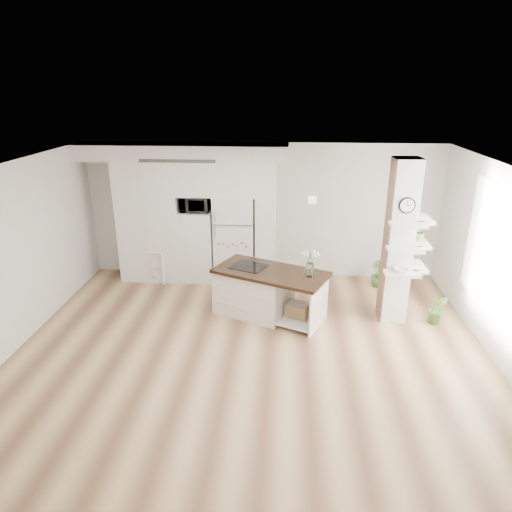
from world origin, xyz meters
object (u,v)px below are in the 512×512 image
(refrigerator, at_px, (235,238))
(bookshelf, at_px, (155,267))
(floor_plant_a, at_px, (437,309))
(kitchen_island, at_px, (260,290))

(refrigerator, xyz_separation_m, bookshelf, (-1.60, -0.19, -0.58))
(refrigerator, bearing_deg, floor_plant_a, -25.00)
(refrigerator, relative_size, floor_plant_a, 3.27)
(refrigerator, xyz_separation_m, floor_plant_a, (3.52, -1.64, -0.61))
(kitchen_island, relative_size, bookshelf, 3.09)
(bookshelf, bearing_deg, floor_plant_a, -2.98)
(refrigerator, relative_size, bookshelf, 2.64)
(bookshelf, relative_size, floor_plant_a, 1.24)
(bookshelf, height_order, floor_plant_a, bookshelf)
(kitchen_island, xyz_separation_m, floor_plant_a, (2.94, -0.18, -0.17))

